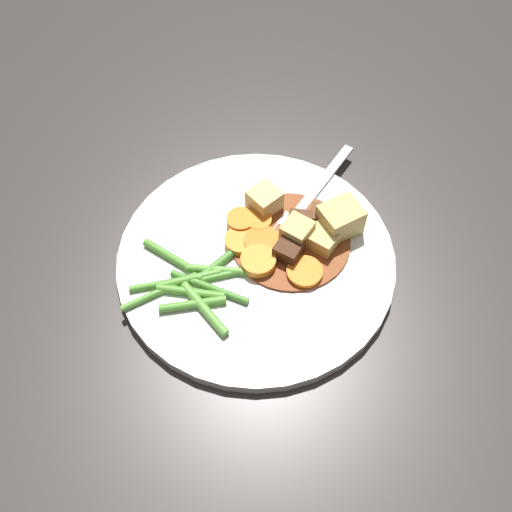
{
  "coord_description": "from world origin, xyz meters",
  "views": [
    {
      "loc": [
        -0.06,
        -0.32,
        0.5
      ],
      "look_at": [
        0.0,
        0.0,
        0.01
      ],
      "focal_mm": 42.15,
      "sensor_mm": 36.0,
      "label": 1
    }
  ],
  "objects_px": {
    "carrot_slice_1": "(262,243)",
    "fork": "(306,203)",
    "potato_chunk_0": "(340,220)",
    "dinner_plate": "(256,259)",
    "carrot_slice_0": "(304,272)",
    "carrot_slice_5": "(259,222)",
    "meat_chunk_2": "(321,217)",
    "potato_chunk_2": "(264,201)",
    "carrot_slice_2": "(257,262)",
    "carrot_slice_3": "(241,221)",
    "carrot_slice_4": "(241,241)",
    "meat_chunk_1": "(289,251)",
    "meat_chunk_0": "(300,224)",
    "potato_chunk_3": "(324,243)",
    "potato_chunk_1": "(297,233)"
  },
  "relations": [
    {
      "from": "potato_chunk_2",
      "to": "potato_chunk_3",
      "type": "xyz_separation_m",
      "value": [
        0.05,
        -0.06,
        -0.0
      ]
    },
    {
      "from": "carrot_slice_4",
      "to": "carrot_slice_5",
      "type": "distance_m",
      "value": 0.03
    },
    {
      "from": "dinner_plate",
      "to": "carrot_slice_1",
      "type": "xyz_separation_m",
      "value": [
        0.01,
        0.01,
        0.01
      ]
    },
    {
      "from": "carrot_slice_1",
      "to": "potato_chunk_1",
      "type": "xyz_separation_m",
      "value": [
        0.03,
        -0.0,
        0.01
      ]
    },
    {
      "from": "dinner_plate",
      "to": "meat_chunk_2",
      "type": "relative_size",
      "value": 12.93
    },
    {
      "from": "carrot_slice_0",
      "to": "potato_chunk_1",
      "type": "distance_m",
      "value": 0.04
    },
    {
      "from": "meat_chunk_0",
      "to": "meat_chunk_2",
      "type": "xyz_separation_m",
      "value": [
        0.02,
        0.0,
        -0.0
      ]
    },
    {
      "from": "potato_chunk_1",
      "to": "meat_chunk_1",
      "type": "height_order",
      "value": "potato_chunk_1"
    },
    {
      "from": "meat_chunk_2",
      "to": "carrot_slice_0",
      "type": "bearing_deg",
      "value": -117.83
    },
    {
      "from": "carrot_slice_0",
      "to": "potato_chunk_0",
      "type": "bearing_deg",
      "value": 44.46
    },
    {
      "from": "carrot_slice_5",
      "to": "meat_chunk_2",
      "type": "height_order",
      "value": "meat_chunk_2"
    },
    {
      "from": "carrot_slice_5",
      "to": "carrot_slice_0",
      "type": "bearing_deg",
      "value": -64.51
    },
    {
      "from": "carrot_slice_3",
      "to": "potato_chunk_0",
      "type": "bearing_deg",
      "value": -14.52
    },
    {
      "from": "carrot_slice_3",
      "to": "carrot_slice_5",
      "type": "relative_size",
      "value": 1.1
    },
    {
      "from": "potato_chunk_2",
      "to": "fork",
      "type": "height_order",
      "value": "potato_chunk_2"
    },
    {
      "from": "carrot_slice_5",
      "to": "fork",
      "type": "bearing_deg",
      "value": 19.23
    },
    {
      "from": "dinner_plate",
      "to": "meat_chunk_1",
      "type": "bearing_deg",
      "value": -11.89
    },
    {
      "from": "carrot_slice_3",
      "to": "meat_chunk_0",
      "type": "xyz_separation_m",
      "value": [
        0.06,
        -0.02,
        0.0
      ]
    },
    {
      "from": "potato_chunk_2",
      "to": "dinner_plate",
      "type": "bearing_deg",
      "value": -109.45
    },
    {
      "from": "carrot_slice_5",
      "to": "potato_chunk_3",
      "type": "relative_size",
      "value": 0.92
    },
    {
      "from": "carrot_slice_0",
      "to": "meat_chunk_2",
      "type": "relative_size",
      "value": 1.65
    },
    {
      "from": "carrot_slice_1",
      "to": "fork",
      "type": "bearing_deg",
      "value": 38.59
    },
    {
      "from": "dinner_plate",
      "to": "potato_chunk_2",
      "type": "distance_m",
      "value": 0.06
    },
    {
      "from": "carrot_slice_0",
      "to": "carrot_slice_4",
      "type": "xyz_separation_m",
      "value": [
        -0.05,
        0.05,
        0.0
      ]
    },
    {
      "from": "potato_chunk_0",
      "to": "dinner_plate",
      "type": "bearing_deg",
      "value": -170.0
    },
    {
      "from": "carrot_slice_1",
      "to": "potato_chunk_2",
      "type": "xyz_separation_m",
      "value": [
        0.01,
        0.05,
        0.01
      ]
    },
    {
      "from": "carrot_slice_1",
      "to": "potato_chunk_0",
      "type": "height_order",
      "value": "potato_chunk_0"
    },
    {
      "from": "carrot_slice_0",
      "to": "meat_chunk_0",
      "type": "xyz_separation_m",
      "value": [
        0.01,
        0.05,
        0.01
      ]
    },
    {
      "from": "potato_chunk_3",
      "to": "meat_chunk_2",
      "type": "height_order",
      "value": "same"
    },
    {
      "from": "carrot_slice_5",
      "to": "meat_chunk_2",
      "type": "xyz_separation_m",
      "value": [
        0.06,
        -0.01,
        0.0
      ]
    },
    {
      "from": "carrot_slice_3",
      "to": "carrot_slice_4",
      "type": "distance_m",
      "value": 0.02
    },
    {
      "from": "carrot_slice_4",
      "to": "potato_chunk_0",
      "type": "xyz_separation_m",
      "value": [
        0.1,
        -0.0,
        0.01
      ]
    },
    {
      "from": "dinner_plate",
      "to": "potato_chunk_3",
      "type": "relative_size",
      "value": 9.69
    },
    {
      "from": "carrot_slice_1",
      "to": "carrot_slice_0",
      "type": "bearing_deg",
      "value": -50.67
    },
    {
      "from": "carrot_slice_0",
      "to": "carrot_slice_5",
      "type": "relative_size",
      "value": 1.34
    },
    {
      "from": "potato_chunk_2",
      "to": "meat_chunk_0",
      "type": "bearing_deg",
      "value": -48.92
    },
    {
      "from": "dinner_plate",
      "to": "carrot_slice_2",
      "type": "xyz_separation_m",
      "value": [
        -0.0,
        -0.01,
        0.01
      ]
    },
    {
      "from": "meat_chunk_1",
      "to": "dinner_plate",
      "type": "bearing_deg",
      "value": 168.11
    },
    {
      "from": "carrot_slice_2",
      "to": "meat_chunk_2",
      "type": "xyz_separation_m",
      "value": [
        0.07,
        0.04,
        0.0
      ]
    },
    {
      "from": "potato_chunk_1",
      "to": "meat_chunk_0",
      "type": "bearing_deg",
      "value": 65.08
    },
    {
      "from": "carrot_slice_0",
      "to": "potato_chunk_2",
      "type": "xyz_separation_m",
      "value": [
        -0.02,
        0.09,
        0.01
      ]
    },
    {
      "from": "carrot_slice_0",
      "to": "meat_chunk_0",
      "type": "bearing_deg",
      "value": 82.01
    },
    {
      "from": "potato_chunk_2",
      "to": "fork",
      "type": "relative_size",
      "value": 0.21
    },
    {
      "from": "carrot_slice_5",
      "to": "meat_chunk_1",
      "type": "relative_size",
      "value": 1.04
    },
    {
      "from": "dinner_plate",
      "to": "carrot_slice_3",
      "type": "height_order",
      "value": "carrot_slice_3"
    },
    {
      "from": "dinner_plate",
      "to": "carrot_slice_1",
      "type": "distance_m",
      "value": 0.02
    },
    {
      "from": "carrot_slice_4",
      "to": "potato_chunk_1",
      "type": "height_order",
      "value": "potato_chunk_1"
    },
    {
      "from": "potato_chunk_3",
      "to": "carrot_slice_2",
      "type": "bearing_deg",
      "value": -174.52
    },
    {
      "from": "carrot_slice_3",
      "to": "potato_chunk_0",
      "type": "distance_m",
      "value": 0.1
    },
    {
      "from": "carrot_slice_4",
      "to": "meat_chunk_1",
      "type": "xyz_separation_m",
      "value": [
        0.04,
        -0.02,
        0.01
      ]
    }
  ]
}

